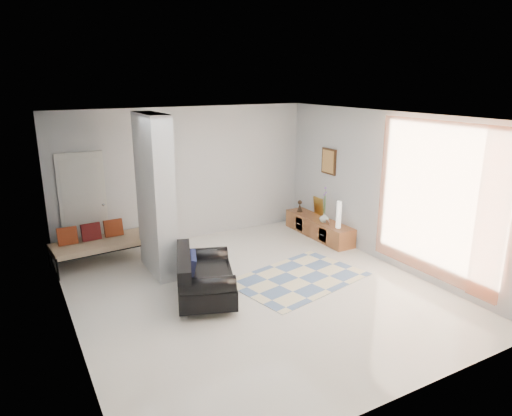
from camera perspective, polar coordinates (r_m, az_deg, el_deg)
floor at (r=7.55m, az=-0.04°, el=-10.41°), size 6.00×6.00×0.00m
ceiling at (r=6.79m, az=-0.05°, el=11.30°), size 6.00×6.00×0.00m
wall_back at (r=9.70m, az=-8.69°, el=4.14°), size 6.00×0.00×6.00m
wall_front at (r=4.80m, az=17.81°, el=-8.78°), size 6.00×0.00×6.00m
wall_left at (r=6.25m, az=-22.72°, el=-3.49°), size 0.00×6.00×6.00m
wall_right at (r=8.67m, az=16.08°, el=2.30°), size 0.00×6.00×6.00m
partition_column at (r=8.07m, az=-12.49°, el=1.56°), size 0.35×1.20×2.80m
hallway_door at (r=9.25m, az=-20.75°, el=0.29°), size 0.85×0.06×2.04m
curtain at (r=7.86m, az=21.57°, el=0.81°), size 0.00×2.55×2.55m
wall_art at (r=9.84m, az=9.09°, el=5.78°), size 0.04×0.45×0.55m
media_console at (r=10.08m, az=7.83°, el=-2.42°), size 0.45×1.95×0.80m
loveseat at (r=7.23m, az=-6.79°, el=-8.60°), size 1.27×1.64×0.76m
daybed at (r=8.99m, az=-18.81°, el=-4.02°), size 1.87×0.92×0.77m
area_rug at (r=8.04m, az=5.35°, el=-8.71°), size 2.48×1.92×0.01m
cylinder_lamp at (r=9.42m, az=10.31°, el=-0.83°), size 0.10×0.10×0.56m
bronze_figurine at (r=10.47m, az=5.49°, el=0.24°), size 0.13×0.13×0.27m
vase at (r=9.77m, az=8.51°, el=-1.19°), size 0.20×0.20×0.21m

